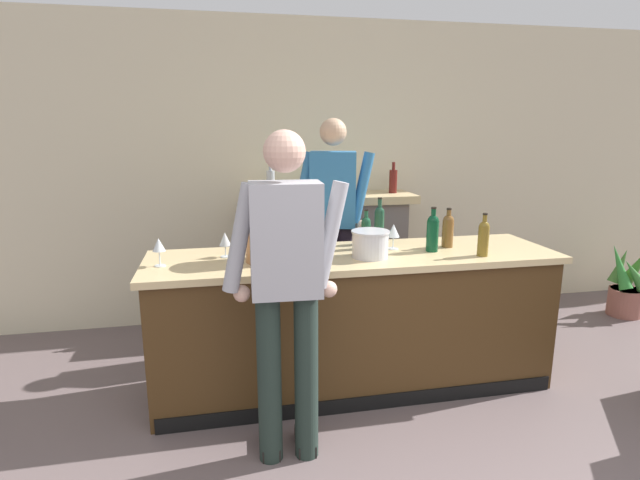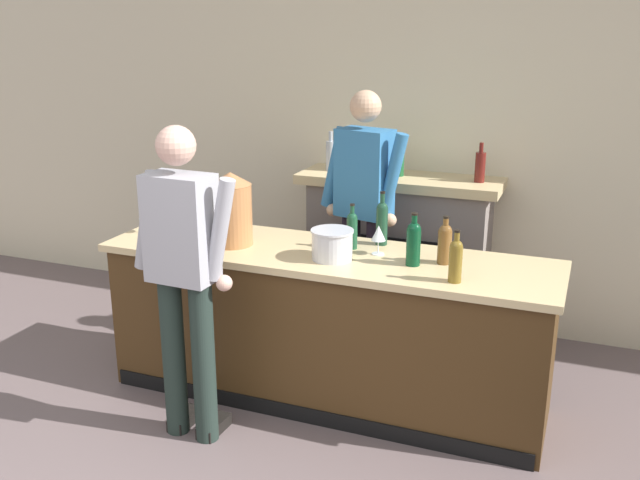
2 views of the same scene
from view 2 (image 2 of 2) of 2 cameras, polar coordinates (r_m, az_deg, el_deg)
name	(u,v)px [view 2 (image 2 of 2)]	position (r m, az deg, el deg)	size (l,w,h in m)	color
wall_back_panel	(394,146)	(5.56, 5.98, 7.48)	(12.00, 0.07, 2.75)	beige
bar_counter	(326,326)	(4.46, 0.51, -6.89)	(2.77, 0.75, 0.97)	#452D15
fireplace_stone	(398,252)	(5.47, 6.25, -0.92)	(1.49, 0.52, 1.51)	slate
person_customer	(184,272)	(3.93, -10.84, -2.57)	(0.66, 0.31, 1.79)	#1F2C27
person_bartender	(363,212)	(4.89, 3.49, 2.21)	(0.65, 0.37, 1.87)	black
copper_dispenser	(231,209)	(4.41, -7.12, 2.52)	(0.26, 0.30, 0.46)	#B27344
ice_bucket_steel	(332,244)	(4.14, 0.98, -0.36)	(0.25, 0.25, 0.18)	silver
wine_bottle_riesling_slim	(414,242)	(4.06, 7.49, -0.13)	(0.08, 0.08, 0.31)	#0A3A1F
wine_bottle_merlot_tall	(456,259)	(3.83, 10.80, -1.49)	(0.07, 0.07, 0.29)	brown
wine_bottle_port_short	(445,242)	(4.12, 9.95, -0.16)	(0.08, 0.08, 0.28)	brown
wine_bottle_burgundy_dark	(382,221)	(4.41, 4.97, 1.51)	(0.07, 0.07, 0.34)	#193E2A
wine_bottle_chardonnay_pale	(352,229)	(4.33, 2.58, 0.91)	(0.07, 0.07, 0.28)	#17452B
wine_glass_near_bucket	(144,214)	(4.79, -13.88, 2.03)	(0.08, 0.08, 0.18)	silver
wine_glass_front_left	(379,234)	(4.23, 4.70, 0.48)	(0.09, 0.09, 0.18)	silver
wine_glass_mid_counter	(209,217)	(4.69, -8.88, 1.87)	(0.08, 0.08, 0.17)	silver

